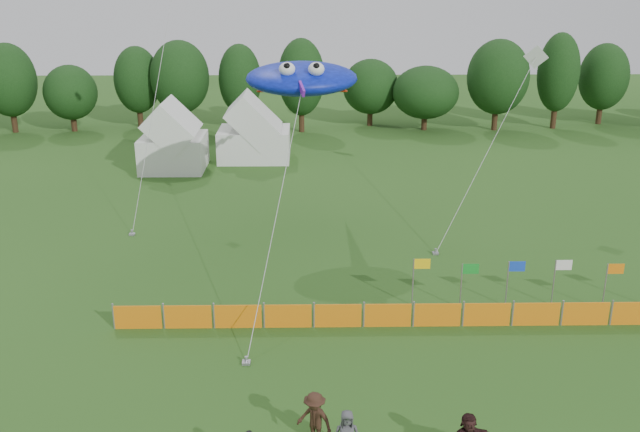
{
  "coord_description": "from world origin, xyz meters",
  "views": [
    {
      "loc": [
        -0.41,
        -18.31,
        13.63
      ],
      "look_at": [
        0.0,
        6.0,
        5.2
      ],
      "focal_mm": 40.0,
      "sensor_mm": 36.0,
      "label": 1
    }
  ],
  "objects_px": {
    "tent_left": "(173,142)",
    "stingray_kite": "(303,78)",
    "spectator_c": "(315,420)",
    "tent_right": "(254,134)",
    "barrier_fence": "(387,315)"
  },
  "relations": [
    {
      "from": "spectator_c",
      "to": "tent_right",
      "type": "bearing_deg",
      "value": 127.73
    },
    {
      "from": "stingray_kite",
      "to": "barrier_fence",
      "type": "bearing_deg",
      "value": -73.05
    },
    {
      "from": "spectator_c",
      "to": "tent_left",
      "type": "bearing_deg",
      "value": 137.9
    },
    {
      "from": "tent_right",
      "to": "spectator_c",
      "type": "bearing_deg",
      "value": -83.05
    },
    {
      "from": "tent_left",
      "to": "spectator_c",
      "type": "bearing_deg",
      "value": -72.89
    },
    {
      "from": "barrier_fence",
      "to": "stingray_kite",
      "type": "xyz_separation_m",
      "value": [
        -3.41,
        11.19,
        7.88
      ]
    },
    {
      "from": "barrier_fence",
      "to": "stingray_kite",
      "type": "relative_size",
      "value": 1.03
    },
    {
      "from": "spectator_c",
      "to": "stingray_kite",
      "type": "distance_m",
      "value": 20.2
    },
    {
      "from": "tent_right",
      "to": "stingray_kite",
      "type": "xyz_separation_m",
      "value": [
        3.8,
        -15.78,
        6.46
      ]
    },
    {
      "from": "tent_left",
      "to": "stingray_kite",
      "type": "height_order",
      "value": "stingray_kite"
    },
    {
      "from": "barrier_fence",
      "to": "stingray_kite",
      "type": "bearing_deg",
      "value": 106.95
    },
    {
      "from": "tent_right",
      "to": "spectator_c",
      "type": "xyz_separation_m",
      "value": [
        4.21,
        -34.54,
        -1.01
      ]
    },
    {
      "from": "tent_left",
      "to": "stingray_kite",
      "type": "distance_m",
      "value": 17.3
    },
    {
      "from": "tent_right",
      "to": "barrier_fence",
      "type": "xyz_separation_m",
      "value": [
        7.21,
        -26.97,
        -1.42
      ]
    },
    {
      "from": "tent_right",
      "to": "stingray_kite",
      "type": "height_order",
      "value": "stingray_kite"
    }
  ]
}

